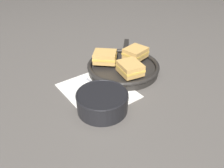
# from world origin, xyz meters

# --- Properties ---
(ground_plane) EXTENTS (4.00, 4.00, 0.00)m
(ground_plane) POSITION_xyz_m (0.00, 0.00, 0.00)
(ground_plane) COLOR #56514C
(napkin) EXTENTS (0.31, 0.27, 0.00)m
(napkin) POSITION_xyz_m (-0.02, -0.03, 0.00)
(napkin) COLOR white
(napkin) RESTS_ON ground_plane
(soup_bowl) EXTENTS (0.18, 0.18, 0.07)m
(soup_bowl) POSITION_xyz_m (0.08, -0.09, 0.04)
(soup_bowl) COLOR black
(soup_bowl) RESTS_ON ground_plane
(spoon) EXTENTS (0.17, 0.03, 0.01)m
(spoon) POSITION_xyz_m (0.01, -0.01, 0.01)
(spoon) COLOR #9E9EA3
(spoon) RESTS_ON napkin
(skillet) EXTENTS (0.37, 0.40, 0.04)m
(skillet) POSITION_xyz_m (-0.06, 0.15, 0.02)
(skillet) COLOR black
(skillet) RESTS_ON ground_plane
(sandwich_near_left) EXTENTS (0.13, 0.13, 0.05)m
(sandwich_near_left) POSITION_xyz_m (-0.13, 0.10, 0.07)
(sandwich_near_left) COLOR tan
(sandwich_near_left) RESTS_ON skillet
(sandwich_near_right) EXTENTS (0.12, 0.11, 0.05)m
(sandwich_near_right) POSITION_xyz_m (0.02, 0.11, 0.07)
(sandwich_near_right) COLOR tan
(sandwich_near_right) RESTS_ON skillet
(sandwich_far_left) EXTENTS (0.10, 0.11, 0.05)m
(sandwich_far_left) POSITION_xyz_m (-0.06, 0.23, 0.07)
(sandwich_far_left) COLOR tan
(sandwich_far_left) RESTS_ON skillet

